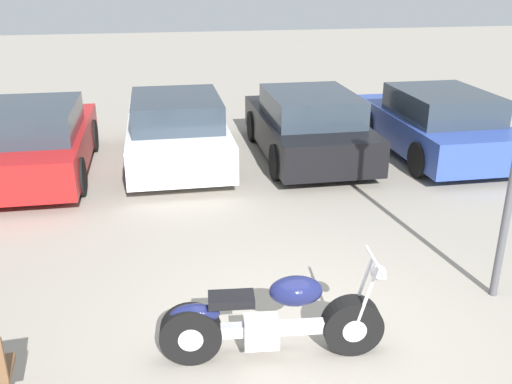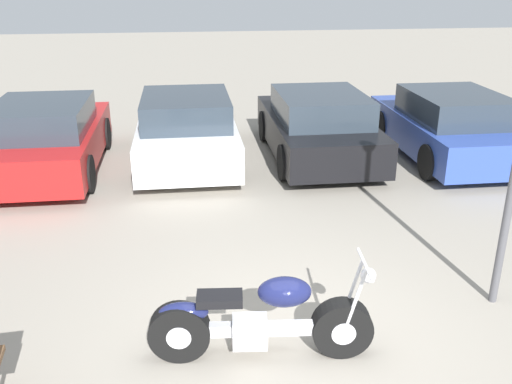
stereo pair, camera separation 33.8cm
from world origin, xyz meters
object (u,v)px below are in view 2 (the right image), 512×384
at_px(parked_car_white, 187,129).
at_px(parked_car_blue, 448,126).
at_px(motorcycle, 259,321).
at_px(parked_car_red, 46,138).
at_px(parked_car_black, 318,126).

relative_size(parked_car_white, parked_car_blue, 1.00).
xyz_separation_m(motorcycle, parked_car_blue, (4.59, 5.80, 0.25)).
distance_m(parked_car_red, parked_car_white, 2.61).
relative_size(motorcycle, parked_car_black, 0.54).
xyz_separation_m(parked_car_red, parked_car_white, (2.59, 0.30, 0.00)).
xyz_separation_m(parked_car_black, parked_car_blue, (2.59, -0.31, 0.00)).
xyz_separation_m(motorcycle, parked_car_black, (2.00, 6.12, 0.25)).
bearing_deg(motorcycle, parked_car_white, 95.43).
xyz_separation_m(parked_car_red, parked_car_black, (5.18, 0.18, 0.00)).
bearing_deg(parked_car_white, motorcycle, -84.57).
height_order(motorcycle, parked_car_white, parked_car_white).
relative_size(parked_car_red, parked_car_white, 1.00).
distance_m(motorcycle, parked_car_red, 6.75).
bearing_deg(parked_car_blue, parked_car_white, 175.17).
relative_size(motorcycle, parked_car_blue, 0.54).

